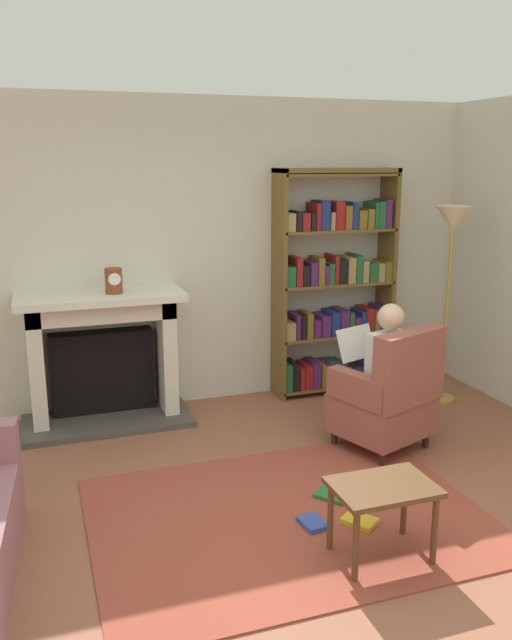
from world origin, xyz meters
TOP-DOWN VIEW (x-y plane):
  - ground at (0.00, 0.00)m, footprint 14.00×14.00m
  - back_wall at (0.00, 2.55)m, footprint 5.60×0.10m
  - area_rug at (0.00, 0.30)m, footprint 2.40×1.80m
  - fireplace at (-0.89, 2.30)m, footprint 1.38×0.64m
  - mantel_clock at (-0.77, 2.20)m, footprint 0.14×0.14m
  - bookshelf at (1.26, 2.33)m, footprint 1.14×0.32m
  - armchair_reading at (1.09, 0.99)m, footprint 0.82×0.80m
  - seated_reader at (1.05, 1.10)m, footprint 0.49×0.59m
  - side_table at (0.33, -0.26)m, footprint 0.56×0.39m
  - scattered_books at (0.30, 0.22)m, footprint 0.48×0.60m
  - floor_lamp at (2.10, 1.76)m, footprint 0.32×0.32m

SIDE VIEW (x-z plane):
  - ground at x=0.00m, z-range 0.00..0.00m
  - area_rug at x=0.00m, z-range 0.00..0.01m
  - scattered_books at x=0.30m, z-range 0.01..0.04m
  - side_table at x=0.33m, z-range 0.15..0.60m
  - armchair_reading at x=1.09m, z-range -0.06..0.91m
  - fireplace at x=-0.89m, z-range 0.03..1.14m
  - seated_reader at x=1.05m, z-range 0.05..1.19m
  - bookshelf at x=1.26m, z-range -0.04..2.05m
  - mantel_clock at x=-0.77m, z-range 1.11..1.32m
  - back_wall at x=0.00m, z-range 0.00..2.70m
  - floor_lamp at x=2.10m, z-range 0.62..2.40m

